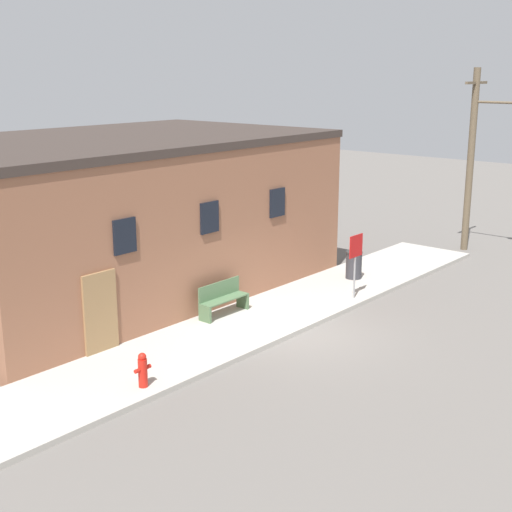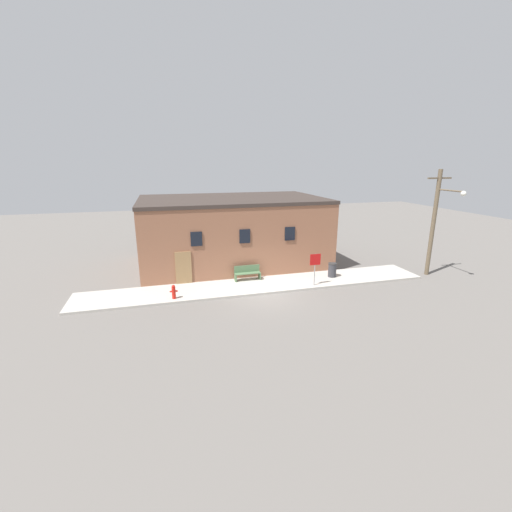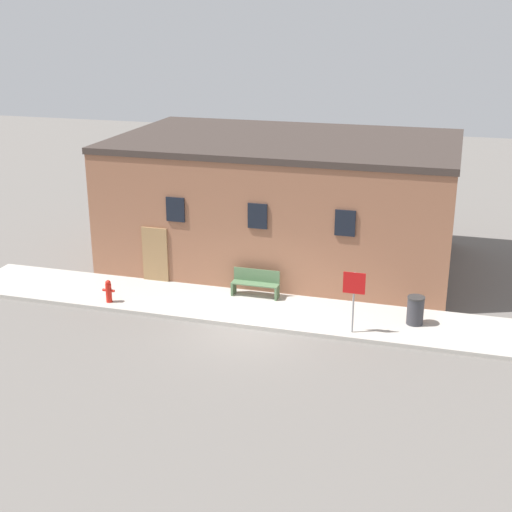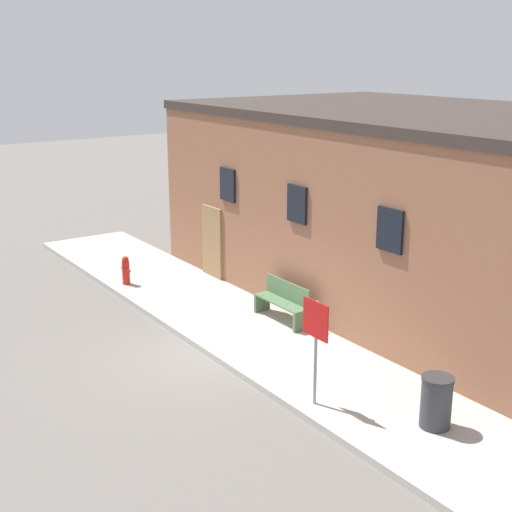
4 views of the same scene
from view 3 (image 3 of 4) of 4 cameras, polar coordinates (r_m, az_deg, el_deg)
ground_plane at (r=23.17m, az=-0.64°, el=-5.86°), size 80.00×80.00×0.00m
sidewalk at (r=24.42m, az=0.35°, el=-4.31°), size 21.83×2.92×0.14m
brick_building at (r=28.82m, az=2.39°, el=4.51°), size 13.30×8.29×5.02m
fire_hydrant at (r=25.23m, az=-11.71°, el=-2.77°), size 0.44×0.21×0.81m
stop_sign at (r=22.25m, az=7.84°, el=-2.77°), size 0.69×0.06×2.02m
bench at (r=25.22m, az=-0.03°, el=-2.19°), size 1.69×0.44×0.96m
trash_bin at (r=23.57m, az=12.63°, el=-4.26°), size 0.57×0.57×0.94m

